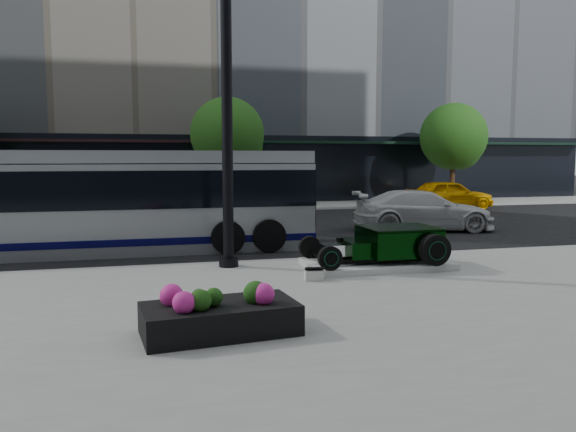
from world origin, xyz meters
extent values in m
plane|color=black|center=(0.00, 0.00, 0.00)|extent=(120.00, 120.00, 0.00)
cube|color=gray|center=(0.00, -10.50, 0.06)|extent=(70.00, 17.00, 0.12)
cube|color=gray|center=(0.00, 14.00, 0.06)|extent=(70.00, 4.00, 0.12)
cube|color=black|center=(-10.00, 16.20, 2.00)|extent=(22.00, 0.50, 4.00)
cube|color=black|center=(13.00, 16.20, 2.00)|extent=(24.00, 0.50, 4.00)
cube|color=black|center=(-10.00, 15.60, 3.60)|extent=(22.00, 1.60, 0.15)
cube|color=black|center=(13.00, 15.60, 3.60)|extent=(24.00, 1.60, 0.15)
cylinder|color=black|center=(1.00, 13.00, 1.42)|extent=(0.28, 0.28, 2.60)
sphere|color=#133A0F|center=(1.00, 13.00, 3.92)|extent=(3.80, 3.80, 3.80)
sphere|color=#133A0F|center=(1.60, 13.30, 3.32)|extent=(2.60, 2.60, 2.60)
cylinder|color=black|center=(14.00, 13.00, 1.42)|extent=(0.28, 0.28, 2.60)
sphere|color=#133A0F|center=(14.00, 13.00, 3.92)|extent=(3.80, 3.80, 3.80)
sphere|color=#133A0F|center=(14.60, 13.30, 3.32)|extent=(2.60, 2.60, 2.60)
cube|color=silver|center=(2.14, -3.67, 0.20)|extent=(3.40, 1.80, 0.15)
cube|color=black|center=(2.14, -4.12, 0.37)|extent=(3.00, 0.08, 0.10)
cube|color=black|center=(2.14, -3.22, 0.37)|extent=(3.00, 0.08, 0.10)
cube|color=black|center=(2.69, -3.67, 0.72)|extent=(1.70, 1.45, 0.62)
cube|color=black|center=(2.69, -3.67, 1.05)|extent=(1.70, 1.45, 0.06)
cube|color=black|center=(1.59, -3.67, 0.60)|extent=(0.55, 1.05, 0.38)
cube|color=silver|center=(1.04, -3.67, 0.55)|extent=(0.55, 0.55, 0.34)
cylinder|color=black|center=(1.19, -3.67, 0.82)|extent=(0.18, 0.18, 0.10)
cylinder|color=black|center=(0.69, -3.67, 0.43)|extent=(0.06, 1.55, 0.06)
cylinder|color=black|center=(3.19, -4.52, 0.63)|extent=(0.72, 0.24, 0.72)
cylinder|color=black|center=(3.19, -4.64, 0.63)|extent=(0.37, 0.02, 0.37)
torus|color=#09351F|center=(3.19, -4.65, 0.63)|extent=(0.44, 0.02, 0.44)
cylinder|color=black|center=(3.19, -2.82, 0.63)|extent=(0.72, 0.24, 0.72)
cylinder|color=black|center=(3.19, -2.69, 0.63)|extent=(0.37, 0.02, 0.37)
torus|color=#09351F|center=(3.19, -2.68, 0.63)|extent=(0.44, 0.02, 0.44)
cylinder|color=black|center=(0.69, -4.45, 0.54)|extent=(0.54, 0.16, 0.54)
cylinder|color=black|center=(0.69, -4.53, 0.54)|extent=(0.28, 0.02, 0.28)
torus|color=#09351F|center=(0.69, -4.54, 0.54)|extent=(0.34, 0.02, 0.34)
cylinder|color=black|center=(0.69, -2.89, 0.54)|extent=(0.54, 0.16, 0.54)
cylinder|color=black|center=(0.69, -2.80, 0.54)|extent=(0.28, 0.02, 0.28)
torus|color=#09351F|center=(0.69, -2.79, 0.54)|extent=(0.34, 0.02, 0.34)
cube|color=silver|center=(0.26, -4.66, 0.23)|extent=(0.44, 0.36, 0.22)
cube|color=black|center=(0.26, -4.66, 0.35)|extent=(0.44, 0.35, 0.15)
cylinder|color=black|center=(-1.29, -2.69, 4.41)|extent=(0.26, 0.26, 8.57)
cylinder|color=black|center=(-1.29, -2.69, 0.23)|extent=(0.47, 0.47, 0.21)
cube|color=black|center=(-2.18, -7.81, 0.35)|extent=(2.38, 1.37, 0.45)
sphere|color=#EA299E|center=(-2.97, -7.81, 0.71)|extent=(0.30, 0.30, 0.30)
sphere|color=#133A0F|center=(-2.66, -7.81, 0.71)|extent=(0.30, 0.30, 0.30)
sphere|color=#EA299E|center=(-2.34, -7.81, 0.71)|extent=(0.30, 0.30, 0.30)
sphere|color=#133A0F|center=(-2.02, -7.81, 0.71)|extent=(0.30, 0.30, 0.30)
sphere|color=#EA299E|center=(-1.70, -7.81, 0.71)|extent=(0.30, 0.30, 0.30)
sphere|color=#133A0F|center=(-1.38, -7.81, 0.71)|extent=(0.30, 0.30, 0.30)
cube|color=#A3A7AC|center=(-4.36, 1.00, 1.27)|extent=(12.00, 2.55, 2.55)
cube|color=#090848|center=(-4.36, 1.00, 0.42)|extent=(12.05, 2.60, 0.20)
cube|color=black|center=(-4.36, 1.00, 1.85)|extent=(12.05, 2.60, 1.05)
cube|color=#A3A7AC|center=(-4.36, 1.00, 2.75)|extent=(12.00, 2.40, 0.35)
cube|color=black|center=(1.67, 1.00, 1.55)|extent=(0.06, 2.30, 1.70)
cylinder|color=black|center=(-0.96, -0.30, 0.48)|extent=(0.96, 0.28, 0.96)
cylinder|color=black|center=(-0.96, 2.30, 0.48)|extent=(0.96, 0.28, 0.96)
cylinder|color=black|center=(0.24, -0.30, 0.48)|extent=(0.96, 0.28, 0.96)
cylinder|color=black|center=(0.24, 2.30, 0.48)|extent=(0.96, 0.28, 0.96)
imported|color=silver|center=(6.93, 3.08, 0.75)|extent=(5.53, 3.21, 1.51)
imported|color=#EAA200|center=(12.33, 10.48, 0.78)|extent=(4.63, 2.00, 1.56)
camera|label=1|loc=(-3.23, -15.96, 2.74)|focal=35.00mm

